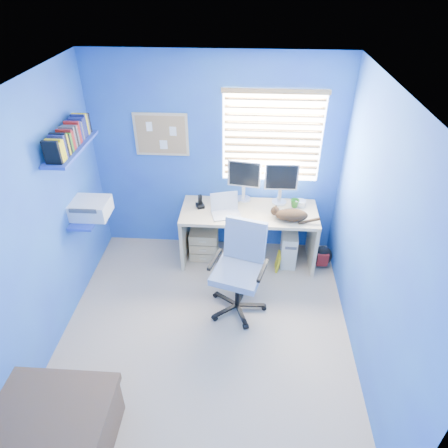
# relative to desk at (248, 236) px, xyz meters

# --- Properties ---
(floor) EXTENTS (3.00, 3.20, 0.00)m
(floor) POSITION_rel_desk_xyz_m (-0.42, -1.26, -0.37)
(floor) COLOR tan
(floor) RESTS_ON ground
(ceiling) EXTENTS (3.00, 3.20, 0.00)m
(ceiling) POSITION_rel_desk_xyz_m (-0.42, -1.26, 2.13)
(ceiling) COLOR white
(ceiling) RESTS_ON wall_back
(wall_back) EXTENTS (3.00, 0.01, 2.50)m
(wall_back) POSITION_rel_desk_xyz_m (-0.42, 0.34, 0.88)
(wall_back) COLOR #2642BA
(wall_back) RESTS_ON ground
(wall_front) EXTENTS (3.00, 0.01, 2.50)m
(wall_front) POSITION_rel_desk_xyz_m (-0.42, -2.86, 0.88)
(wall_front) COLOR #2642BA
(wall_front) RESTS_ON ground
(wall_left) EXTENTS (0.01, 3.20, 2.50)m
(wall_left) POSITION_rel_desk_xyz_m (-1.92, -1.26, 0.88)
(wall_left) COLOR #2642BA
(wall_left) RESTS_ON ground
(wall_right) EXTENTS (0.01, 3.20, 2.50)m
(wall_right) POSITION_rel_desk_xyz_m (1.08, -1.26, 0.88)
(wall_right) COLOR #2642BA
(wall_right) RESTS_ON ground
(desk) EXTENTS (1.65, 0.65, 0.74)m
(desk) POSITION_rel_desk_xyz_m (0.00, 0.00, 0.00)
(desk) COLOR tan
(desk) RESTS_ON floor
(laptop) EXTENTS (0.39, 0.34, 0.22)m
(laptop) POSITION_rel_desk_xyz_m (-0.27, -0.11, 0.48)
(laptop) COLOR silver
(laptop) RESTS_ON desk
(monitor_left) EXTENTS (0.41, 0.18, 0.54)m
(monitor_left) POSITION_rel_desk_xyz_m (-0.08, 0.26, 0.64)
(monitor_left) COLOR silver
(monitor_left) RESTS_ON desk
(monitor_right) EXTENTS (0.40, 0.13, 0.54)m
(monitor_right) POSITION_rel_desk_xyz_m (0.37, 0.22, 0.64)
(monitor_right) COLOR silver
(monitor_right) RESTS_ON desk
(phone) EXTENTS (0.12, 0.14, 0.17)m
(phone) POSITION_rel_desk_xyz_m (-0.60, 0.05, 0.45)
(phone) COLOR black
(phone) RESTS_ON desk
(mug) EXTENTS (0.10, 0.09, 0.10)m
(mug) POSITION_rel_desk_xyz_m (0.55, 0.13, 0.42)
(mug) COLOR #24751D
(mug) RESTS_ON desk
(cd_spindle) EXTENTS (0.13, 0.13, 0.07)m
(cd_spindle) POSITION_rel_desk_xyz_m (0.62, 0.16, 0.41)
(cd_spindle) COLOR silver
(cd_spindle) RESTS_ON desk
(cat) EXTENTS (0.42, 0.30, 0.13)m
(cat) POSITION_rel_desk_xyz_m (0.49, -0.16, 0.44)
(cat) COLOR black
(cat) RESTS_ON desk
(tower_pc) EXTENTS (0.21, 0.45, 0.45)m
(tower_pc) POSITION_rel_desk_xyz_m (0.52, 0.02, -0.14)
(tower_pc) COLOR beige
(tower_pc) RESTS_ON floor
(drawer_boxes) EXTENTS (0.35, 0.28, 0.41)m
(drawer_boxes) POSITION_rel_desk_xyz_m (-0.57, 0.02, -0.17)
(drawer_boxes) COLOR tan
(drawer_boxes) RESTS_ON floor
(yellow_book) EXTENTS (0.03, 0.17, 0.24)m
(yellow_book) POSITION_rel_desk_xyz_m (0.38, -0.18, -0.25)
(yellow_book) COLOR yellow
(yellow_book) RESTS_ON floor
(backpack) EXTENTS (0.26, 0.20, 0.29)m
(backpack) POSITION_rel_desk_xyz_m (0.94, -0.07, -0.22)
(backpack) COLOR black
(backpack) RESTS_ON floor
(bed_corner) EXTENTS (0.98, 0.70, 0.47)m
(bed_corner) POSITION_rel_desk_xyz_m (-1.53, -2.49, -0.13)
(bed_corner) COLOR brown
(bed_corner) RESTS_ON floor
(office_chair) EXTENTS (0.75, 0.75, 1.04)m
(office_chair) POSITION_rel_desk_xyz_m (-0.09, -0.84, 0.02)
(office_chair) COLOR black
(office_chair) RESTS_ON floor
(window_blinds) EXTENTS (1.15, 0.05, 1.10)m
(window_blinds) POSITION_rel_desk_xyz_m (0.23, 0.31, 1.18)
(window_blinds) COLOR white
(window_blinds) RESTS_ON ground
(corkboard) EXTENTS (0.64, 0.02, 0.52)m
(corkboard) POSITION_rel_desk_xyz_m (-1.07, 0.33, 1.18)
(corkboard) COLOR tan
(corkboard) RESTS_ON ground
(wall_shelves) EXTENTS (0.42, 0.90, 1.05)m
(wall_shelves) POSITION_rel_desk_xyz_m (-1.77, -0.51, 1.06)
(wall_shelves) COLOR #203AB2
(wall_shelves) RESTS_ON ground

